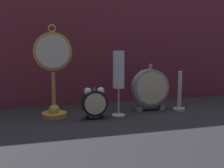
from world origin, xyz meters
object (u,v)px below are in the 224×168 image
at_px(brass_candlestick, 179,97).
at_px(pocket_watch_on_stand, 53,74).
at_px(mantel_clock_silver, 150,88).
at_px(champagne_flute, 119,74).
at_px(alarm_clock_twin_bell, 94,102).

bearing_deg(brass_candlestick, pocket_watch_on_stand, 175.53).
bearing_deg(mantel_clock_silver, brass_candlestick, -15.77).
bearing_deg(mantel_clock_silver, champagne_flute, -164.33).
distance_m(pocket_watch_on_stand, mantel_clock_silver, 0.39).
bearing_deg(brass_candlestick, alarm_clock_twin_bell, -174.60).
xyz_separation_m(pocket_watch_on_stand, mantel_clock_silver, (0.39, -0.01, -0.07)).
relative_size(champagne_flute, brass_candlestick, 1.54).
relative_size(alarm_clock_twin_bell, brass_candlestick, 0.73).
height_order(alarm_clock_twin_bell, brass_candlestick, brass_candlestick).
relative_size(pocket_watch_on_stand, champagne_flute, 1.39).
bearing_deg(brass_candlestick, mantel_clock_silver, 164.23).
xyz_separation_m(alarm_clock_twin_bell, mantel_clock_silver, (0.25, 0.07, 0.03)).
distance_m(alarm_clock_twin_bell, champagne_flute, 0.14).
relative_size(mantel_clock_silver, champagne_flute, 0.77).
relative_size(mantel_clock_silver, brass_candlestick, 1.18).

